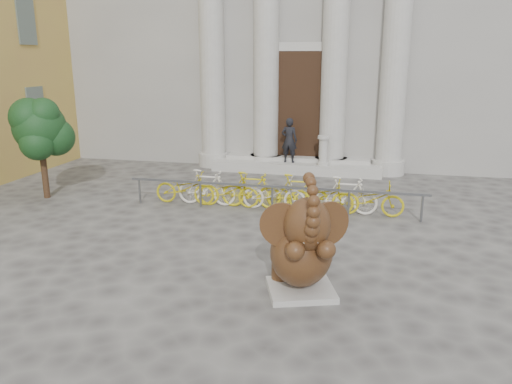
% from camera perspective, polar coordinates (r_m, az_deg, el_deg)
% --- Properties ---
extents(ground, '(80.00, 80.00, 0.00)m').
position_cam_1_polar(ground, '(9.29, -3.93, -10.31)').
color(ground, '#474442').
rests_on(ground, ground).
extents(classical_building, '(22.00, 10.70, 12.00)m').
position_cam_1_polar(classical_building, '(23.17, 7.03, 19.98)').
color(classical_building, gray).
rests_on(classical_building, ground).
extents(entrance_steps, '(6.00, 1.20, 0.36)m').
position_cam_1_polar(entrance_steps, '(18.00, 4.61, 2.88)').
color(entrance_steps, '#A8A59E').
rests_on(entrance_steps, ground).
extents(elephant_statue, '(1.49, 1.77, 2.24)m').
position_cam_1_polar(elephant_statue, '(8.58, 5.31, -6.61)').
color(elephant_statue, '#A8A59E').
rests_on(elephant_statue, ground).
extents(bike_rack, '(8.00, 0.53, 1.00)m').
position_cam_1_polar(bike_rack, '(13.42, 2.07, 0.07)').
color(bike_rack, slate).
rests_on(bike_rack, ground).
extents(tree, '(1.68, 1.53, 2.91)m').
position_cam_1_polar(tree, '(15.48, -23.44, 6.64)').
color(tree, '#332114').
rests_on(tree, ground).
extents(pedestrian, '(0.62, 0.44, 1.59)m').
position_cam_1_polar(pedestrian, '(17.76, 3.82, 5.93)').
color(pedestrian, black).
rests_on(pedestrian, entrance_steps).
extents(balustrade_post, '(0.42, 0.42, 1.02)m').
position_cam_1_polar(balustrade_post, '(17.47, 7.71, 4.60)').
color(balustrade_post, '#A8A59E').
rests_on(balustrade_post, entrance_steps).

